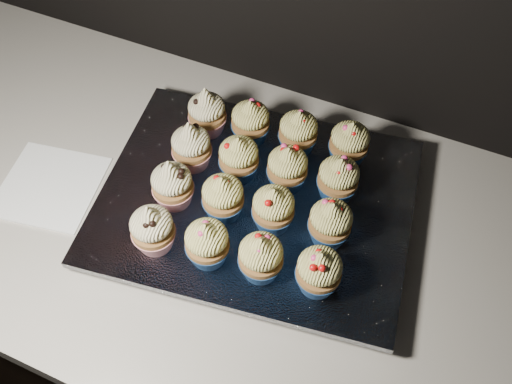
# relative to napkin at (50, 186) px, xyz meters

# --- Properties ---
(cabinet) EXTENTS (2.40, 0.60, 0.86)m
(cabinet) POSITION_rel_napkin_xyz_m (0.25, 0.06, -0.47)
(cabinet) COLOR black
(cabinet) RESTS_ON ground
(worktop) EXTENTS (2.44, 0.64, 0.04)m
(worktop) POSITION_rel_napkin_xyz_m (0.25, 0.06, -0.02)
(worktop) COLOR beige
(worktop) RESTS_ON cabinet
(napkin) EXTENTS (0.18, 0.18, 0.00)m
(napkin) POSITION_rel_napkin_xyz_m (0.00, 0.00, 0.00)
(napkin) COLOR white
(napkin) RESTS_ON worktop
(baking_tray) EXTENTS (0.48, 0.39, 0.02)m
(baking_tray) POSITION_rel_napkin_xyz_m (0.33, 0.09, 0.01)
(baking_tray) COLOR black
(baking_tray) RESTS_ON worktop
(foil_lining) EXTENTS (0.52, 0.43, 0.01)m
(foil_lining) POSITION_rel_napkin_xyz_m (0.33, 0.09, 0.03)
(foil_lining) COLOR silver
(foil_lining) RESTS_ON baking_tray
(cupcake_0) EXTENTS (0.06, 0.06, 0.10)m
(cupcake_0) POSITION_rel_napkin_xyz_m (0.23, -0.04, 0.07)
(cupcake_0) COLOR #AE182D
(cupcake_0) RESTS_ON foil_lining
(cupcake_1) EXTENTS (0.06, 0.06, 0.08)m
(cupcake_1) POSITION_rel_napkin_xyz_m (0.30, -0.03, 0.07)
(cupcake_1) COLOR navy
(cupcake_1) RESTS_ON foil_lining
(cupcake_2) EXTENTS (0.06, 0.06, 0.08)m
(cupcake_2) POSITION_rel_napkin_xyz_m (0.38, -0.02, 0.07)
(cupcake_2) COLOR navy
(cupcake_2) RESTS_ON foil_lining
(cupcake_3) EXTENTS (0.06, 0.06, 0.08)m
(cupcake_3) POSITION_rel_napkin_xyz_m (0.46, -0.01, 0.07)
(cupcake_3) COLOR navy
(cupcake_3) RESTS_ON foil_lining
(cupcake_4) EXTENTS (0.06, 0.06, 0.10)m
(cupcake_4) POSITION_rel_napkin_xyz_m (0.21, 0.04, 0.07)
(cupcake_4) COLOR #AE182D
(cupcake_4) RESTS_ON foil_lining
(cupcake_5) EXTENTS (0.06, 0.06, 0.08)m
(cupcake_5) POSITION_rel_napkin_xyz_m (0.29, 0.05, 0.07)
(cupcake_5) COLOR navy
(cupcake_5) RESTS_ON foil_lining
(cupcake_6) EXTENTS (0.06, 0.06, 0.08)m
(cupcake_6) POSITION_rel_napkin_xyz_m (0.37, 0.06, 0.07)
(cupcake_6) COLOR navy
(cupcake_6) RESTS_ON foil_lining
(cupcake_7) EXTENTS (0.06, 0.06, 0.08)m
(cupcake_7) POSITION_rel_napkin_xyz_m (0.45, 0.07, 0.07)
(cupcake_7) COLOR navy
(cupcake_7) RESTS_ON foil_lining
(cupcake_8) EXTENTS (0.06, 0.06, 0.10)m
(cupcake_8) POSITION_rel_napkin_xyz_m (0.21, 0.12, 0.07)
(cupcake_8) COLOR #AE182D
(cupcake_8) RESTS_ON foil_lining
(cupcake_9) EXTENTS (0.06, 0.06, 0.08)m
(cupcake_9) POSITION_rel_napkin_xyz_m (0.28, 0.13, 0.07)
(cupcake_9) COLOR navy
(cupcake_9) RESTS_ON foil_lining
(cupcake_10) EXTENTS (0.06, 0.06, 0.08)m
(cupcake_10) POSITION_rel_napkin_xyz_m (0.36, 0.14, 0.07)
(cupcake_10) COLOR navy
(cupcake_10) RESTS_ON foil_lining
(cupcake_11) EXTENTS (0.06, 0.06, 0.08)m
(cupcake_11) POSITION_rel_napkin_xyz_m (0.43, 0.15, 0.07)
(cupcake_11) COLOR navy
(cupcake_11) RESTS_ON foil_lining
(cupcake_12) EXTENTS (0.06, 0.06, 0.10)m
(cupcake_12) POSITION_rel_napkin_xyz_m (0.20, 0.19, 0.07)
(cupcake_12) COLOR #AE182D
(cupcake_12) RESTS_ON foil_lining
(cupcake_13) EXTENTS (0.06, 0.06, 0.08)m
(cupcake_13) POSITION_rel_napkin_xyz_m (0.27, 0.20, 0.07)
(cupcake_13) COLOR navy
(cupcake_13) RESTS_ON foil_lining
(cupcake_14) EXTENTS (0.06, 0.06, 0.08)m
(cupcake_14) POSITION_rel_napkin_xyz_m (0.35, 0.21, 0.07)
(cupcake_14) COLOR navy
(cupcake_14) RESTS_ON foil_lining
(cupcake_15) EXTENTS (0.06, 0.06, 0.08)m
(cupcake_15) POSITION_rel_napkin_xyz_m (0.43, 0.22, 0.07)
(cupcake_15) COLOR navy
(cupcake_15) RESTS_ON foil_lining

